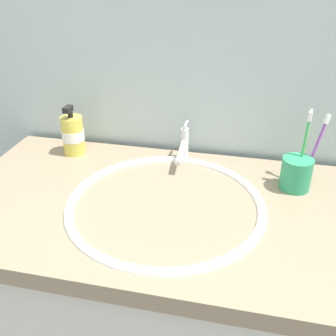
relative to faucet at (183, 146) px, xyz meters
The scene contains 9 objects.
tiled_wall_back 0.30m from the faucet, 104.93° to the left, with size 2.25×0.04×2.40m, color silver.
vanity_counter 0.54m from the faucet, 96.88° to the right, with size 1.05×0.60×0.87m.
sink_basin 0.25m from the faucet, 90.00° to the right, with size 0.50×0.50×0.10m.
faucet is the anchor object (origin of this frame).
toothbrush_cup 0.33m from the faucet, 14.90° to the right, with size 0.08×0.08×0.09m, color #2D9966.
toothbrush_green 0.34m from the faucet, 10.92° to the right, with size 0.02×0.03×0.20m.
toothbrush_purple 0.37m from the faucet, ahead, with size 0.05×0.05×0.20m.
toothbrush_yellow 0.34m from the faucet, ahead, with size 0.02×0.06×0.20m.
soap_dispenser 0.34m from the faucet, behind, with size 0.07×0.07×0.16m.
Camera 1 is at (0.21, -0.81, 1.44)m, focal length 42.39 mm.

